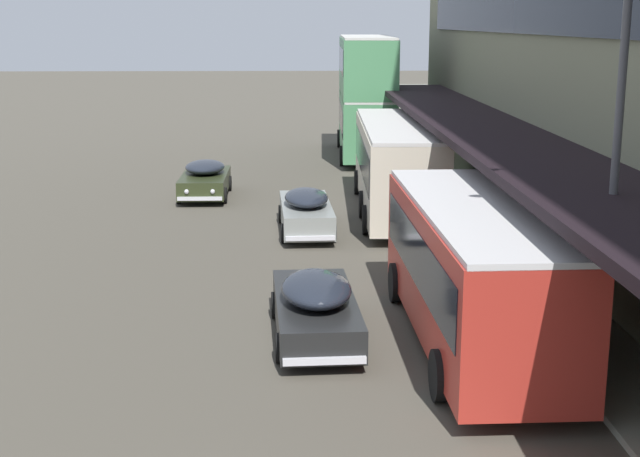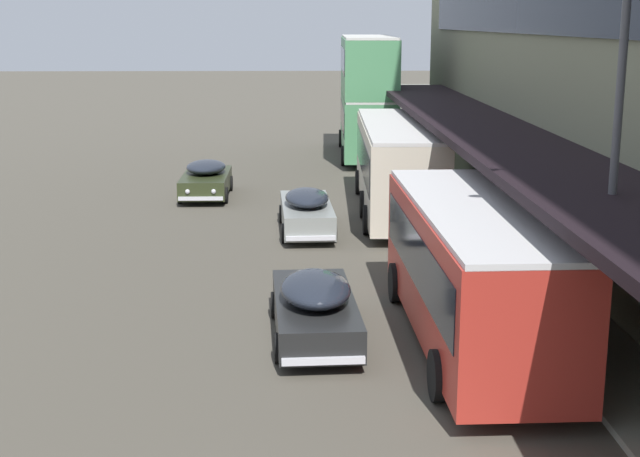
{
  "view_description": "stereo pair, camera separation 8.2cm",
  "coord_description": "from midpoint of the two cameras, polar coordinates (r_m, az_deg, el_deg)",
  "views": [
    {
      "loc": [
        0.43,
        -9.61,
        7.03
      ],
      "look_at": [
        1.19,
        14.11,
        1.48
      ],
      "focal_mm": 50.0,
      "sensor_mm": 36.0,
      "label": 1
    },
    {
      "loc": [
        0.52,
        -9.61,
        7.03
      ],
      "look_at": [
        1.19,
        14.11,
        1.48
      ],
      "focal_mm": 50.0,
      "sensor_mm": 36.0,
      "label": 2
    }
  ],
  "objects": [
    {
      "name": "transit_bus_kerbside_front",
      "position": [
        19.72,
        9.87,
        -2.36
      ],
      "size": [
        2.91,
        9.55,
        3.17
      ],
      "color": "#B82F25",
      "rests_on": "ground"
    },
    {
      "name": "transit_bus_kerbside_rear",
      "position": [
        47.18,
        3.11,
        8.7
      ],
      "size": [
        3.1,
        10.45,
        6.26
      ],
      "color": "#4F9460",
      "rests_on": "ground"
    },
    {
      "name": "transit_bus_kerbside_far",
      "position": [
        33.17,
        5.05,
        4.26
      ],
      "size": [
        3.08,
        11.17,
        3.37
      ],
      "color": "beige",
      "rests_on": "ground"
    },
    {
      "name": "sedan_second_mid",
      "position": [
        20.13,
        -0.21,
        -5.01
      ],
      "size": [
        2.09,
        4.99,
        1.54
      ],
      "color": "black",
      "rests_on": "ground"
    },
    {
      "name": "sedan_far_back",
      "position": [
        36.65,
        -7.24,
        3.16
      ],
      "size": [
        1.96,
        4.53,
        1.47
      ],
      "color": "#2A321A",
      "rests_on": "ground"
    },
    {
      "name": "sedan_oncoming_front",
      "position": [
        30.18,
        -0.78,
        1.15
      ],
      "size": [
        1.93,
        5.02,
        1.51
      ],
      "color": "gray",
      "rests_on": "ground"
    },
    {
      "name": "street_lamp",
      "position": [
        17.48,
        18.02,
        4.54
      ],
      "size": [
        1.5,
        0.28,
        7.75
      ],
      "color": "#4C4C51",
      "rests_on": "sidewalk_kerb"
    },
    {
      "name": "fire_hydrant",
      "position": [
        20.65,
        15.02,
        -5.77
      ],
      "size": [
        0.2,
        0.4,
        0.7
      ],
      "color": "red",
      "rests_on": "sidewalk_kerb"
    }
  ]
}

